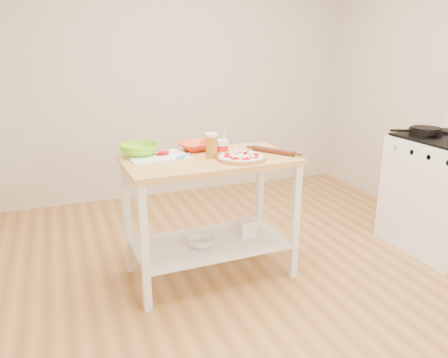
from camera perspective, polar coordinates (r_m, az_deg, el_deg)
room_shell at (r=2.80m, az=6.27°, el=10.87°), size 4.04×4.54×2.74m
prep_island at (r=3.10m, az=-1.85°, el=-1.71°), size 1.20×0.68×0.90m
gas_stove at (r=4.03m, az=27.03°, el=-1.78°), size 0.70×0.81×1.11m
skillet at (r=3.96m, az=24.76°, el=5.76°), size 0.40×0.27×0.03m
pizza at (r=2.98m, az=2.28°, el=2.86°), size 0.34×0.34×0.05m
cutting_board at (r=3.08m, az=-8.61°, el=2.97°), size 0.41×0.32×0.04m
spatula at (r=3.01m, az=-5.43°, el=2.95°), size 0.13×0.12×0.01m
knife at (r=3.19m, az=-10.28°, el=3.58°), size 0.27×0.08×0.01m
orange_bowl at (r=3.25m, az=-3.82°, el=4.30°), size 0.27×0.27×0.06m
green_bowl at (r=3.13m, az=-10.99°, el=3.76°), size 0.32×0.32×0.08m
beer_pint at (r=3.02m, az=-1.62°, el=4.43°), size 0.09×0.09×0.17m
yogurt_tub at (r=3.08m, az=-0.28°, el=4.10°), size 0.09×0.09×0.20m
rolling_pin at (r=3.16m, az=6.45°, el=3.67°), size 0.22×0.30×0.04m
shelf_glass_bowl at (r=3.18m, az=-3.03°, el=-8.21°), size 0.23×0.23×0.06m
shelf_bin at (r=3.33m, az=2.94°, el=-6.35°), size 0.13×0.13×0.12m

